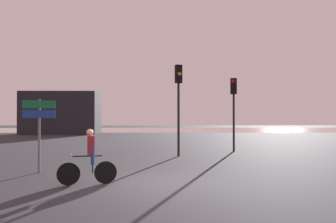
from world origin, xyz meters
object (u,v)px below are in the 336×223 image
Objects in this scene: traffic_light_center at (179,93)px; direction_sign_post at (39,122)px; cyclist at (90,156)px; distant_building at (62,113)px; traffic_light_far_right at (234,100)px.

direction_sign_post is (-5.14, -4.60, -1.35)m from traffic_light_center.
cyclist is (-2.91, -6.60, -2.33)m from traffic_light_center.
distant_building is 26.51m from direction_sign_post.
traffic_light_far_right is 3.89m from traffic_light_center.
distant_building is at bearing -79.07° from traffic_light_center.
traffic_light_far_right is at bearing -50.46° from distant_building.
traffic_light_far_right reaches higher than direction_sign_post.
cyclist is (9.34, -27.52, -1.53)m from distant_building.
direction_sign_post is at bearing 65.07° from traffic_light_far_right.
cyclist is at bearing 46.72° from traffic_light_center.
direction_sign_post is 1.56× the size of cyclist.
direction_sign_post is at bearing 34.50° from cyclist.
traffic_light_center is 1.75× the size of direction_sign_post.
cyclist is at bearing -71.25° from distant_building.
direction_sign_post is (7.12, -25.53, -0.56)m from distant_building.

